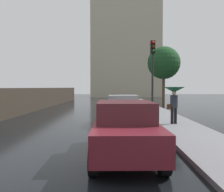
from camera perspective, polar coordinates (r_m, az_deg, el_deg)
The scene contains 7 objects.
ground at distance 5.83m, azimuth -21.95°, elevation -16.80°, with size 120.00×120.00×0.00m, color black.
car_maroon_near_kerb at distance 6.16m, azimuth 3.23°, elevation -8.17°, with size 1.80×3.87×1.51m.
car_silver_mid_road at distance 11.86m, azimuth 2.72°, elevation -3.23°, with size 1.73×3.88×1.48m.
pedestrian_with_umbrella_far at distance 11.29m, azimuth 15.22°, elevation 0.40°, with size 1.00×1.00×1.76m.
traffic_light at distance 13.74m, azimuth 10.12°, elevation 7.78°, with size 0.26×0.39×4.48m.
street_tree_near at distance 23.41m, azimuth 12.80°, elevation 8.03°, with size 3.23×3.23×5.94m.
distant_tower at distance 47.94m, azimuth 3.05°, elevation 12.77°, with size 14.56×9.04×26.49m.
Camera 1 is at (2.17, -5.08, 1.88)m, focal length 36.60 mm.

